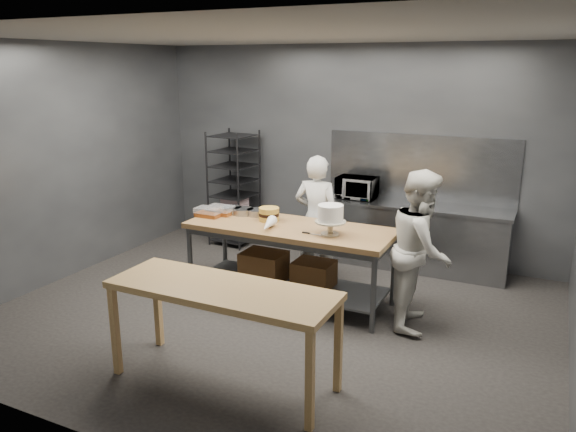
{
  "coord_description": "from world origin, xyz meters",
  "views": [
    {
      "loc": [
        2.67,
        -5.15,
        2.73
      ],
      "look_at": [
        -0.01,
        0.4,
        1.05
      ],
      "focal_mm": 35.0,
      "sensor_mm": 36.0,
      "label": 1
    }
  ],
  "objects_px": {
    "near_counter": "(222,296)",
    "microwave": "(357,188)",
    "frosted_cake_stand": "(331,215)",
    "layer_cake": "(269,214)",
    "speed_rack": "(234,189)",
    "work_table": "(288,254)",
    "chef_behind": "(317,218)",
    "chef_right": "(421,249)"
  },
  "relations": [
    {
      "from": "chef_right",
      "to": "near_counter",
      "type": "bearing_deg",
      "value": 138.19
    },
    {
      "from": "chef_behind",
      "to": "chef_right",
      "type": "distance_m",
      "value": 1.69
    },
    {
      "from": "chef_behind",
      "to": "chef_right",
      "type": "xyz_separation_m",
      "value": [
        1.51,
        -0.76,
        0.03
      ]
    },
    {
      "from": "microwave",
      "to": "frosted_cake_stand",
      "type": "relative_size",
      "value": 1.59
    },
    {
      "from": "work_table",
      "to": "frosted_cake_stand",
      "type": "xyz_separation_m",
      "value": [
        0.57,
        -0.12,
        0.57
      ]
    },
    {
      "from": "work_table",
      "to": "chef_right",
      "type": "bearing_deg",
      "value": 1.07
    },
    {
      "from": "work_table",
      "to": "microwave",
      "type": "height_order",
      "value": "microwave"
    },
    {
      "from": "near_counter",
      "to": "microwave",
      "type": "height_order",
      "value": "microwave"
    },
    {
      "from": "work_table",
      "to": "layer_cake",
      "type": "height_order",
      "value": "layer_cake"
    },
    {
      "from": "microwave",
      "to": "frosted_cake_stand",
      "type": "xyz_separation_m",
      "value": [
        0.34,
        -1.86,
        0.09
      ]
    },
    {
      "from": "work_table",
      "to": "speed_rack",
      "type": "relative_size",
      "value": 1.37
    },
    {
      "from": "near_counter",
      "to": "layer_cake",
      "type": "xyz_separation_m",
      "value": [
        -0.56,
        1.95,
        0.19
      ]
    },
    {
      "from": "speed_rack",
      "to": "chef_right",
      "type": "distance_m",
      "value": 3.63
    },
    {
      "from": "microwave",
      "to": "speed_rack",
      "type": "bearing_deg",
      "value": -177.65
    },
    {
      "from": "layer_cake",
      "to": "chef_behind",
      "type": "bearing_deg",
      "value": 65.34
    },
    {
      "from": "frosted_cake_stand",
      "to": "layer_cake",
      "type": "relative_size",
      "value": 1.42
    },
    {
      "from": "near_counter",
      "to": "chef_right",
      "type": "xyz_separation_m",
      "value": [
        1.26,
        1.88,
        0.03
      ]
    },
    {
      "from": "speed_rack",
      "to": "chef_behind",
      "type": "height_order",
      "value": "speed_rack"
    },
    {
      "from": "frosted_cake_stand",
      "to": "near_counter",
      "type": "bearing_deg",
      "value": -99.86
    },
    {
      "from": "speed_rack",
      "to": "frosted_cake_stand",
      "type": "height_order",
      "value": "speed_rack"
    },
    {
      "from": "work_table",
      "to": "near_counter",
      "type": "height_order",
      "value": "work_table"
    },
    {
      "from": "work_table",
      "to": "chef_behind",
      "type": "bearing_deg",
      "value": 87.88
    },
    {
      "from": "chef_behind",
      "to": "speed_rack",
      "type": "bearing_deg",
      "value": -28.86
    },
    {
      "from": "work_table",
      "to": "microwave",
      "type": "xyz_separation_m",
      "value": [
        0.24,
        1.73,
        0.48
      ]
    },
    {
      "from": "speed_rack",
      "to": "microwave",
      "type": "distance_m",
      "value": 1.96
    },
    {
      "from": "layer_cake",
      "to": "work_table",
      "type": "bearing_deg",
      "value": -17.42
    },
    {
      "from": "speed_rack",
      "to": "chef_right",
      "type": "height_order",
      "value": "speed_rack"
    },
    {
      "from": "chef_behind",
      "to": "layer_cake",
      "type": "height_order",
      "value": "chef_behind"
    },
    {
      "from": "near_counter",
      "to": "microwave",
      "type": "distance_m",
      "value": 3.59
    },
    {
      "from": "chef_behind",
      "to": "frosted_cake_stand",
      "type": "relative_size",
      "value": 4.79
    },
    {
      "from": "work_table",
      "to": "chef_behind",
      "type": "distance_m",
      "value": 0.83
    },
    {
      "from": "work_table",
      "to": "layer_cake",
      "type": "distance_m",
      "value": 0.53
    },
    {
      "from": "chef_right",
      "to": "frosted_cake_stand",
      "type": "xyz_separation_m",
      "value": [
        -0.96,
        -0.15,
        0.29
      ]
    },
    {
      "from": "speed_rack",
      "to": "layer_cake",
      "type": "relative_size",
      "value": 7.32
    },
    {
      "from": "speed_rack",
      "to": "frosted_cake_stand",
      "type": "relative_size",
      "value": 5.15
    },
    {
      "from": "frosted_cake_stand",
      "to": "layer_cake",
      "type": "xyz_separation_m",
      "value": [
        -0.87,
        0.22,
        -0.14
      ]
    },
    {
      "from": "work_table",
      "to": "speed_rack",
      "type": "distance_m",
      "value": 2.4
    },
    {
      "from": "chef_right",
      "to": "layer_cake",
      "type": "bearing_deg",
      "value": 80.11
    },
    {
      "from": "chef_behind",
      "to": "work_table",
      "type": "bearing_deg",
      "value": 85.27
    },
    {
      "from": "near_counter",
      "to": "frosted_cake_stand",
      "type": "relative_size",
      "value": 5.88
    },
    {
      "from": "microwave",
      "to": "layer_cake",
      "type": "bearing_deg",
      "value": -107.86
    },
    {
      "from": "near_counter",
      "to": "speed_rack",
      "type": "distance_m",
      "value": 4.03
    }
  ]
}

